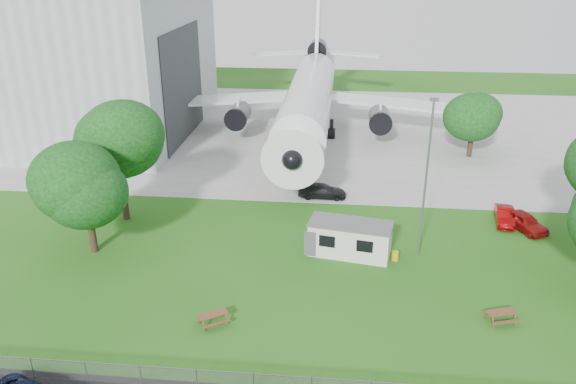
# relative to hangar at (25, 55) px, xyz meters

# --- Properties ---
(ground) EXTENTS (160.00, 160.00, 0.00)m
(ground) POSITION_rel_hangar_xyz_m (37.97, -36.00, -9.41)
(ground) COLOR #34761E
(concrete_apron) EXTENTS (120.00, 46.00, 0.03)m
(concrete_apron) POSITION_rel_hangar_xyz_m (37.97, 2.00, -9.39)
(concrete_apron) COLOR #B7B7B2
(concrete_apron) RESTS_ON ground
(hangar) EXTENTS (43.00, 31.00, 18.55)m
(hangar) POSITION_rel_hangar_xyz_m (0.00, 0.00, 0.00)
(hangar) COLOR #B2B7BC
(hangar) RESTS_ON ground
(airliner) EXTENTS (46.36, 47.73, 17.69)m
(airliner) POSITION_rel_hangar_xyz_m (35.97, -0.14, -4.14)
(airliner) COLOR white
(airliner) RESTS_ON ground
(site_cabin) EXTENTS (6.95, 3.79, 2.62)m
(site_cabin) POSITION_rel_hangar_xyz_m (40.97, -30.18, -8.09)
(site_cabin) COLOR silver
(site_cabin) RESTS_ON ground
(picnic_west) EXTENTS (2.32, 2.23, 0.76)m
(picnic_west) POSITION_rel_hangar_xyz_m (32.57, -39.87, -9.41)
(picnic_west) COLOR brown
(picnic_west) RESTS_ON ground
(picnic_east) EXTENTS (2.17, 1.98, 0.76)m
(picnic_east) POSITION_rel_hangar_xyz_m (50.28, -37.89, -9.41)
(picnic_east) COLOR brown
(picnic_east) RESTS_ON ground
(lamp_mast) EXTENTS (0.16, 0.16, 12.00)m
(lamp_mast) POSITION_rel_hangar_xyz_m (46.17, -29.80, -3.41)
(lamp_mast) COLOR slate
(lamp_mast) RESTS_ON ground
(tree_west_big) EXTENTS (8.34, 8.34, 11.15)m
(tree_west_big) POSITION_rel_hangar_xyz_m (21.81, -25.87, -2.44)
(tree_west_big) COLOR #382619
(tree_west_big) RESTS_ON ground
(tree_west_small) EXTENTS (6.75, 6.75, 8.86)m
(tree_west_small) POSITION_rel_hangar_xyz_m (21.42, -31.66, -3.94)
(tree_west_small) COLOR #382619
(tree_west_small) RESTS_ON ground
(tree_far_apron) EXTENTS (6.29, 6.29, 7.78)m
(tree_far_apron) POSITION_rel_hangar_xyz_m (54.42, -6.48, -4.78)
(tree_far_apron) COLOR #382619
(tree_far_apron) RESTS_ON ground
(car_ne_hatch) EXTENTS (3.61, 4.65, 1.48)m
(car_ne_hatch) POSITION_rel_hangar_xyz_m (55.32, -24.66, -8.67)
(car_ne_hatch) COLOR maroon
(car_ne_hatch) RESTS_ON ground
(car_ne_sedan) EXTENTS (1.95, 4.12, 1.30)m
(car_ne_sedan) POSITION_rel_hangar_xyz_m (54.01, -23.56, -8.76)
(car_ne_sedan) COLOR #950709
(car_ne_sedan) RESTS_ON ground
(car_apron_van) EXTENTS (4.50, 1.85, 1.30)m
(car_apron_van) POSITION_rel_hangar_xyz_m (38.41, -19.63, -8.76)
(car_apron_van) COLOR black
(car_apron_van) RESTS_ON ground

